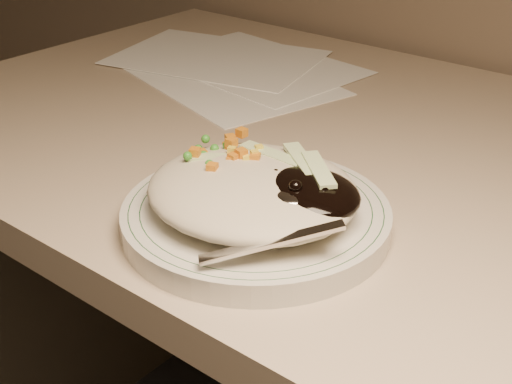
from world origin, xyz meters
The scene contains 5 objects.
desk centered at (0.00, 1.38, 0.54)m, with size 1.40×0.70×0.74m.
plate centered at (-0.09, 1.17, 0.75)m, with size 0.24×0.24×0.02m, color silver.
plate_rim centered at (-0.09, 1.17, 0.76)m, with size 0.23×0.23×0.00m.
meal centered at (-0.08, 1.17, 0.78)m, with size 0.21×0.19×0.05m.
papers centered at (-0.40, 1.50, 0.74)m, with size 0.42×0.34×0.00m.
Camera 1 is at (0.27, 0.74, 1.07)m, focal length 50.00 mm.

